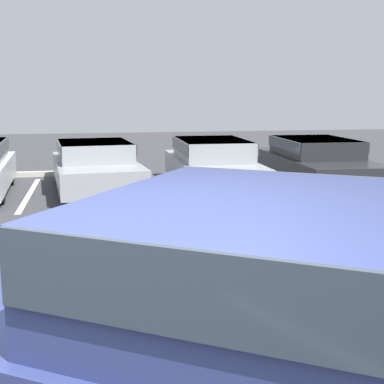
% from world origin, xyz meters
% --- Properties ---
extents(stall_stripe_b, '(0.12, 4.35, 0.01)m').
position_xyz_m(stall_stripe_b, '(-1.37, 10.64, 0.00)').
color(stall_stripe_b, white).
rests_on(stall_stripe_b, ground_plane).
extents(stall_stripe_c, '(0.12, 4.35, 0.01)m').
position_xyz_m(stall_stripe_c, '(1.42, 10.64, 0.00)').
color(stall_stripe_c, white).
rests_on(stall_stripe_c, ground_plane).
extents(stall_stripe_d, '(0.12, 4.35, 0.01)m').
position_xyz_m(stall_stripe_d, '(4.20, 10.64, 0.00)').
color(stall_stripe_d, white).
rests_on(stall_stripe_d, ground_plane).
extents(stall_stripe_e, '(0.12, 4.35, 0.01)m').
position_xyz_m(stall_stripe_e, '(6.98, 10.64, 0.00)').
color(stall_stripe_e, white).
rests_on(stall_stripe_e, ground_plane).
extents(parked_sedan_b, '(2.22, 4.43, 1.17)m').
position_xyz_m(parked_sedan_b, '(0.16, 10.85, 0.62)').
color(parked_sedan_b, gray).
rests_on(parked_sedan_b, ground_plane).
extents(parked_sedan_c, '(1.84, 4.72, 1.20)m').
position_xyz_m(parked_sedan_c, '(2.96, 10.51, 0.64)').
color(parked_sedan_c, gray).
rests_on(parked_sedan_c, ground_plane).
extents(parked_sedan_d, '(2.01, 4.73, 1.19)m').
position_xyz_m(parked_sedan_d, '(5.60, 10.47, 0.63)').
color(parked_sedan_d, '#232326').
rests_on(parked_sedan_d, ground_plane).
extents(wheel_stop_curb, '(1.95, 0.20, 0.14)m').
position_xyz_m(wheel_stop_curb, '(-1.46, 13.35, 0.07)').
color(wheel_stop_curb, '#B7B2A8').
rests_on(wheel_stop_curb, ground_plane).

